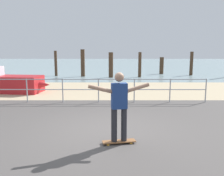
% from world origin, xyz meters
% --- Properties ---
extents(ground_plane, '(24.00, 10.00, 0.04)m').
position_xyz_m(ground_plane, '(0.00, -1.00, 0.00)').
color(ground_plane, '#514C49').
rests_on(ground_plane, ground).
extents(beach_strip, '(24.00, 6.00, 0.04)m').
position_xyz_m(beach_strip, '(0.00, 7.00, 0.00)').
color(beach_strip, tan).
rests_on(beach_strip, ground).
extents(sea_surface, '(72.00, 50.00, 0.04)m').
position_xyz_m(sea_surface, '(0.00, 35.00, 0.00)').
color(sea_surface, '#849EA3').
rests_on(sea_surface, ground).
extents(railing_fence, '(10.84, 0.05, 1.05)m').
position_xyz_m(railing_fence, '(-1.18, 3.60, 0.70)').
color(railing_fence, '#9EA0A5').
rests_on(railing_fence, ground).
extents(sailboat, '(5.03, 1.84, 5.18)m').
position_xyz_m(sailboat, '(-5.69, 6.16, 0.52)').
color(sailboat, '#B21E23').
rests_on(sailboat, ground).
extents(skateboard, '(0.82, 0.34, 0.08)m').
position_xyz_m(skateboard, '(0.34, -0.94, 0.07)').
color(skateboard, brown).
rests_on(skateboard, ground).
extents(skateboarder, '(1.44, 0.36, 1.65)m').
position_xyz_m(skateboarder, '(0.34, -0.94, 1.02)').
color(skateboarder, '#26262B').
rests_on(skateboarder, skateboard).
extents(groyne_post_0, '(0.24, 0.24, 2.24)m').
position_xyz_m(groyne_post_0, '(-4.82, 14.43, 1.12)').
color(groyne_post_0, '#422D1E').
rests_on(groyne_post_0, ground).
extents(groyne_post_1, '(0.35, 0.35, 2.36)m').
position_xyz_m(groyne_post_1, '(-2.37, 13.99, 1.18)').
color(groyne_post_1, '#422D1E').
rests_on(groyne_post_1, ground).
extents(groyne_post_2, '(0.37, 0.37, 2.11)m').
position_xyz_m(groyne_post_2, '(0.08, 13.17, 1.06)').
color(groyne_post_2, '#422D1E').
rests_on(groyne_post_2, ground).
extents(groyne_post_3, '(0.27, 0.27, 2.13)m').
position_xyz_m(groyne_post_3, '(2.53, 13.45, 1.06)').
color(groyne_post_3, '#422D1E').
rests_on(groyne_post_3, ground).
extents(groyne_post_4, '(0.39, 0.39, 1.63)m').
position_xyz_m(groyne_post_4, '(4.98, 16.28, 0.81)').
color(groyne_post_4, '#422D1E').
rests_on(groyne_post_4, ground).
extents(groyne_post_5, '(0.29, 0.29, 2.16)m').
position_xyz_m(groyne_post_5, '(7.43, 15.02, 1.08)').
color(groyne_post_5, '#422D1E').
rests_on(groyne_post_5, ground).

